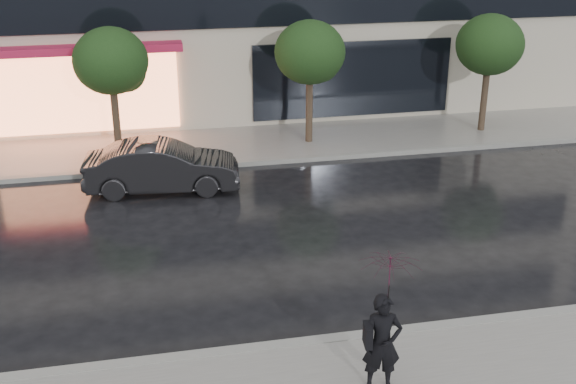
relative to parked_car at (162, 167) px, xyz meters
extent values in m
plane|color=black|center=(1.80, -7.02, -0.68)|extent=(120.00, 120.00, 0.00)
cube|color=slate|center=(1.80, 3.23, -0.62)|extent=(60.00, 3.50, 0.12)
cube|color=gray|center=(1.80, -8.02, -0.61)|extent=(60.00, 0.25, 0.14)
cube|color=gray|center=(1.80, 1.48, -0.61)|extent=(60.00, 0.25, 0.14)
cube|color=black|center=(1.80, 4.92, 3.62)|extent=(28.00, 0.12, 1.60)
cube|color=#FF8C59|center=(-2.20, 4.90, 0.92)|extent=(6.00, 0.10, 2.60)
cube|color=#A91A40|center=(-2.20, 4.57, 2.37)|extent=(6.40, 0.70, 0.25)
cube|color=black|center=(6.80, 4.92, 0.92)|extent=(7.00, 0.10, 2.60)
cylinder|color=#33261C|center=(-1.20, 2.98, 0.42)|extent=(0.22, 0.22, 2.20)
ellipsoid|color=black|center=(-1.20, 2.98, 2.32)|extent=(2.20, 2.20, 1.98)
sphere|color=black|center=(-0.80, 3.18, 1.92)|extent=(1.20, 1.20, 1.20)
cylinder|color=#33261C|center=(4.80, 2.98, 0.42)|extent=(0.22, 0.22, 2.20)
ellipsoid|color=black|center=(4.80, 2.98, 2.32)|extent=(2.20, 2.20, 1.98)
sphere|color=black|center=(5.20, 3.18, 1.92)|extent=(1.20, 1.20, 1.20)
cylinder|color=#33261C|center=(10.80, 2.98, 0.42)|extent=(0.22, 0.22, 2.20)
ellipsoid|color=black|center=(10.80, 2.98, 2.32)|extent=(2.20, 2.20, 1.98)
sphere|color=black|center=(11.20, 3.18, 1.92)|extent=(1.20, 1.20, 1.20)
imported|color=black|center=(0.00, 0.00, 0.00)|extent=(4.27, 1.85, 1.37)
imported|color=black|center=(3.02, -9.53, 0.28)|extent=(0.67, 0.48, 1.69)
imported|color=#3F0B22|center=(3.07, -9.54, 1.40)|extent=(1.08, 1.10, 0.88)
cylinder|color=black|center=(3.07, -9.54, 0.90)|extent=(0.02, 0.02, 0.85)
cube|color=black|center=(2.76, -9.56, 0.49)|extent=(0.15, 0.33, 0.36)
camera|label=1|loc=(-0.40, -18.61, 6.84)|focal=45.00mm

